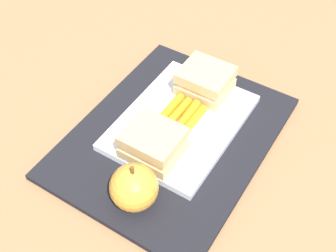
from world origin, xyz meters
TOP-DOWN VIEW (x-y plane):
  - ground_plane at (0.00, 0.00)m, footprint 2.40×2.40m
  - lunchbag_mat at (0.00, 0.00)m, footprint 0.36×0.28m
  - food_tray at (-0.03, 0.00)m, footprint 0.23×0.17m
  - sandwich_half_left at (-0.10, 0.00)m, footprint 0.07×0.08m
  - sandwich_half_right at (0.05, 0.00)m, footprint 0.07×0.08m
  - carrot_sticks_bundle at (-0.03, -0.00)m, footprint 0.08×0.06m
  - apple at (0.13, 0.02)m, footprint 0.07×0.07m

SIDE VIEW (x-z plane):
  - ground_plane at x=0.00m, z-range 0.00..0.00m
  - lunchbag_mat at x=0.00m, z-range 0.00..0.01m
  - food_tray at x=-0.03m, z-range 0.01..0.02m
  - carrot_sticks_bundle at x=-0.03m, z-range 0.02..0.04m
  - apple at x=0.13m, z-range 0.00..0.08m
  - sandwich_half_left at x=-0.10m, z-range 0.02..0.07m
  - sandwich_half_right at x=0.05m, z-range 0.02..0.07m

